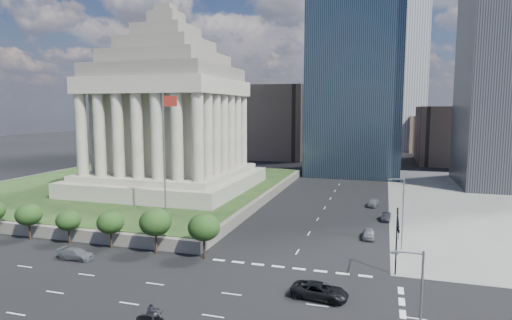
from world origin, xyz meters
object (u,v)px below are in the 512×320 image
at_px(war_memorial, 168,99).
at_px(parked_sedan_near, 369,233).
at_px(flagpole, 165,148).
at_px(street_lamp_north, 402,209).
at_px(suv_grey, 76,254).
at_px(street_lamp_south, 418,313).
at_px(parked_sedan_far, 373,202).
at_px(traffic_signal_ne, 397,235).
at_px(motorcycle_trail, 150,314).
at_px(pickup_truck, 320,291).
at_px(parked_sedan_mid, 386,217).

distance_m(war_memorial, parked_sedan_near, 51.30).
bearing_deg(flagpole, street_lamp_north, 1.63).
relative_size(street_lamp_north, suv_grey, 2.09).
xyz_separation_m(street_lamp_south, parked_sedan_far, (-4.33, 57.15, -4.88)).
xyz_separation_m(street_lamp_south, street_lamp_north, (0.00, 31.00, 0.00)).
bearing_deg(flagpole, traffic_signal_ne, -16.71).
bearing_deg(motorcycle_trail, street_lamp_north, 44.47).
bearing_deg(street_lamp_north, war_memorial, 154.08).
height_order(pickup_truck, parked_sedan_mid, pickup_truck).
distance_m(flagpole, pickup_truck, 34.24).
xyz_separation_m(pickup_truck, motorcycle_trail, (-13.75, -9.75, 0.19)).
bearing_deg(motorcycle_trail, parked_sedan_mid, 57.73).
bearing_deg(suv_grey, parked_sedan_near, -60.37).
height_order(flagpole, traffic_signal_ne, flagpole).
xyz_separation_m(street_lamp_south, motorcycle_trail, (-22.09, 2.88, -4.67)).
bearing_deg(motorcycle_trail, parked_sedan_far, 64.50).
xyz_separation_m(flagpole, suv_grey, (-4.90, -14.97, -12.42)).
distance_m(street_lamp_south, pickup_truck, 15.89).
bearing_deg(war_memorial, parked_sedan_far, 4.19).
height_order(street_lamp_south, suv_grey, street_lamp_south).
relative_size(flagpole, parked_sedan_far, 4.34).
distance_m(flagpole, street_lamp_north, 35.95).
bearing_deg(war_memorial, suv_grey, -79.43).
distance_m(war_memorial, pickup_truck, 60.46).
xyz_separation_m(street_lamp_north, parked_sedan_near, (-4.33, 4.13, -4.92)).
distance_m(flagpole, parked_sedan_near, 33.61).
distance_m(street_lamp_south, motorcycle_trail, 22.76).
relative_size(street_lamp_north, parked_sedan_mid, 2.52).
xyz_separation_m(flagpole, parked_sedan_far, (30.83, 27.15, -12.33)).
relative_size(war_memorial, traffic_signal_ne, 4.88).
xyz_separation_m(flagpole, street_lamp_north, (35.16, 1.00, -7.45)).
bearing_deg(street_lamp_north, street_lamp_south, -90.00).
bearing_deg(flagpole, war_memorial, 116.89).
bearing_deg(pickup_truck, parked_sedan_near, -3.88).
relative_size(flagpole, street_lamp_north, 2.00).
relative_size(flagpole, parked_sedan_mid, 5.03).
xyz_separation_m(pickup_truck, parked_sedan_mid, (6.51, 33.91, -0.15)).
bearing_deg(motorcycle_trail, street_lamp_south, -14.80).
relative_size(flagpole, suv_grey, 4.18).
xyz_separation_m(parked_sedan_far, motorcycle_trail, (-17.76, -54.27, 0.21)).
distance_m(suv_grey, parked_sedan_far, 55.23).
height_order(war_memorial, suv_grey, war_memorial).
height_order(traffic_signal_ne, motorcycle_trail, traffic_signal_ne).
distance_m(street_lamp_south, parked_sedan_near, 35.73).
distance_m(traffic_signal_ne, street_lamp_north, 11.34).
bearing_deg(suv_grey, flagpole, -17.86).
bearing_deg(flagpole, suv_grey, -108.13).
bearing_deg(parked_sedan_near, flagpole, -170.83).
bearing_deg(war_memorial, traffic_signal_ne, -36.42).
relative_size(suv_grey, parked_sedan_mid, 1.20).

